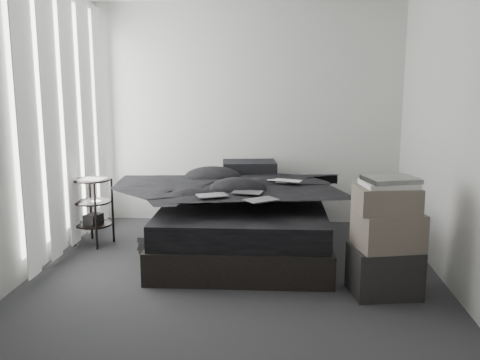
# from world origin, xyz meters

# --- Properties ---
(floor) EXTENTS (3.60, 4.20, 0.01)m
(floor) POSITION_xyz_m (0.00, 0.00, 0.00)
(floor) COLOR #2C2C2E
(floor) RESTS_ON ground
(wall_back) EXTENTS (3.60, 0.01, 2.60)m
(wall_back) POSITION_xyz_m (0.00, 2.10, 1.30)
(wall_back) COLOR silver
(wall_back) RESTS_ON ground
(wall_front) EXTENTS (3.60, 0.01, 2.60)m
(wall_front) POSITION_xyz_m (0.00, -2.10, 1.30)
(wall_front) COLOR silver
(wall_front) RESTS_ON ground
(wall_left) EXTENTS (0.01, 4.20, 2.60)m
(wall_left) POSITION_xyz_m (-1.80, 0.00, 1.30)
(wall_left) COLOR silver
(wall_left) RESTS_ON ground
(wall_right) EXTENTS (0.01, 4.20, 2.60)m
(wall_right) POSITION_xyz_m (1.80, 0.00, 1.30)
(wall_right) COLOR silver
(wall_right) RESTS_ON ground
(window_left) EXTENTS (0.02, 2.00, 2.30)m
(window_left) POSITION_xyz_m (-1.78, 0.90, 1.35)
(window_left) COLOR white
(window_left) RESTS_ON wall_left
(curtain_left) EXTENTS (0.06, 2.12, 2.48)m
(curtain_left) POSITION_xyz_m (-1.73, 0.90, 1.28)
(curtain_left) COLOR white
(curtain_left) RESTS_ON wall_left
(bed) EXTENTS (1.65, 2.15, 0.29)m
(bed) POSITION_xyz_m (0.03, 0.93, 0.14)
(bed) COLOR black
(bed) RESTS_ON floor
(mattress) EXTENTS (1.58, 2.09, 0.23)m
(mattress) POSITION_xyz_m (0.03, 0.93, 0.40)
(mattress) COLOR black
(mattress) RESTS_ON bed
(duvet) EXTENTS (1.60, 1.84, 0.25)m
(duvet) POSITION_xyz_m (0.03, 0.88, 0.64)
(duvet) COLOR black
(duvet) RESTS_ON mattress
(pillow_lower) EXTENTS (0.65, 0.44, 0.14)m
(pillow_lower) POSITION_xyz_m (-0.04, 1.75, 0.59)
(pillow_lower) COLOR black
(pillow_lower) RESTS_ON mattress
(pillow_upper) EXTENTS (0.64, 0.48, 0.13)m
(pillow_upper) POSITION_xyz_m (0.04, 1.73, 0.73)
(pillow_upper) COLOR black
(pillow_upper) RESTS_ON pillow_lower
(laptop) EXTENTS (0.39, 0.31, 0.03)m
(laptop) POSITION_xyz_m (0.42, 0.99, 0.78)
(laptop) COLOR silver
(laptop) RESTS_ON duvet
(comic_a) EXTENTS (0.32, 0.27, 0.01)m
(comic_a) POSITION_xyz_m (-0.22, 0.36, 0.77)
(comic_a) COLOR black
(comic_a) RESTS_ON duvet
(comic_b) EXTENTS (0.30, 0.22, 0.01)m
(comic_b) POSITION_xyz_m (0.09, 0.52, 0.77)
(comic_b) COLOR black
(comic_b) RESTS_ON duvet
(comic_c) EXTENTS (0.32, 0.30, 0.01)m
(comic_c) POSITION_xyz_m (0.23, 0.21, 0.78)
(comic_c) COLOR black
(comic_c) RESTS_ON duvet
(side_stand) EXTENTS (0.47, 0.47, 0.69)m
(side_stand) POSITION_xyz_m (-1.56, 1.01, 0.34)
(side_stand) COLOR black
(side_stand) RESTS_ON floor
(papers) EXTENTS (0.29, 0.23, 0.01)m
(papers) POSITION_xyz_m (-1.55, 1.00, 0.70)
(papers) COLOR white
(papers) RESTS_ON side_stand
(floor_books) EXTENTS (0.19, 0.24, 0.16)m
(floor_books) POSITION_xyz_m (-0.93, 0.83, 0.08)
(floor_books) COLOR black
(floor_books) RESTS_ON floor
(box_lower) EXTENTS (0.58, 0.49, 0.39)m
(box_lower) POSITION_xyz_m (1.24, -0.12, 0.19)
(box_lower) COLOR black
(box_lower) RESTS_ON floor
(box_mid) EXTENTS (0.57, 0.49, 0.30)m
(box_mid) POSITION_xyz_m (1.25, -0.13, 0.54)
(box_mid) COLOR #61574D
(box_mid) RESTS_ON box_lower
(box_upper) EXTENTS (0.51, 0.43, 0.21)m
(box_upper) POSITION_xyz_m (1.22, -0.12, 0.79)
(box_upper) COLOR #61574D
(box_upper) RESTS_ON box_mid
(art_book_white) EXTENTS (0.45, 0.38, 0.04)m
(art_book_white) POSITION_xyz_m (1.24, -0.12, 0.91)
(art_book_white) COLOR silver
(art_book_white) RESTS_ON box_upper
(art_book_snake) EXTENTS (0.46, 0.40, 0.04)m
(art_book_snake) POSITION_xyz_m (1.25, -0.13, 0.95)
(art_book_snake) COLOR silver
(art_book_snake) RESTS_ON art_book_white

